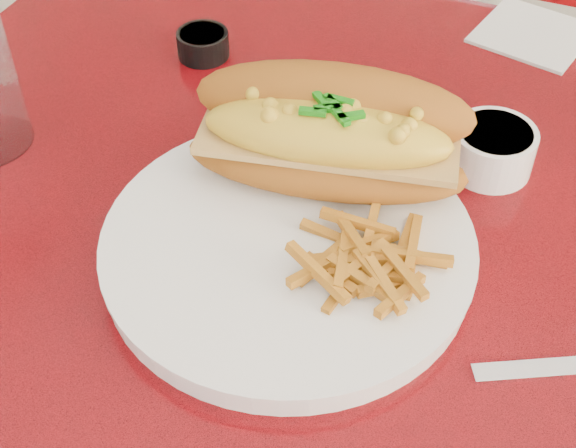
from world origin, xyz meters
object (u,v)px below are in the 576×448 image
at_px(booth_bench_far, 519,128).
at_px(sauce_cup_left, 203,43).
at_px(fork, 378,247).
at_px(dinner_plate, 288,247).
at_px(mac_hoagie, 329,134).
at_px(diner_table, 432,340).
at_px(gravy_ramekin, 493,149).

relative_size(booth_bench_far, sauce_cup_left, 16.74).
bearing_deg(fork, dinner_plate, 107.00).
height_order(mac_hoagie, fork, mac_hoagie).
bearing_deg(diner_table, dinner_plate, -144.57).
bearing_deg(diner_table, gravy_ramekin, 84.28).
relative_size(fork, sauce_cup_left, 2.32).
xyz_separation_m(booth_bench_far, fork, (-0.05, -0.88, 0.51)).
distance_m(booth_bench_far, dinner_plate, 1.03).
height_order(booth_bench_far, sauce_cup_left, booth_bench_far).
bearing_deg(sauce_cup_left, gravy_ramekin, -11.51).
xyz_separation_m(booth_bench_far, dinner_plate, (-0.12, -0.90, 0.50)).
relative_size(diner_table, fork, 7.41).
bearing_deg(gravy_ramekin, fork, -110.80).
relative_size(diner_table, dinner_plate, 2.99).
xyz_separation_m(mac_hoagie, fork, (0.07, -0.07, -0.05)).
height_order(diner_table, fork, fork).
relative_size(booth_bench_far, fork, 7.22).
height_order(diner_table, dinner_plate, dinner_plate).
distance_m(booth_bench_far, fork, 1.01).
relative_size(dinner_plate, gravy_ramekin, 4.02).
height_order(mac_hoagie, sauce_cup_left, mac_hoagie).
relative_size(mac_hoagie, fork, 1.58).
relative_size(dinner_plate, mac_hoagie, 1.57).
xyz_separation_m(fork, sauce_cup_left, (-0.27, 0.23, -0.01)).
bearing_deg(fork, gravy_ramekin, -19.41).
bearing_deg(sauce_cup_left, dinner_plate, -50.64).
xyz_separation_m(booth_bench_far, mac_hoagie, (-0.12, -0.81, 0.55)).
bearing_deg(booth_bench_far, sauce_cup_left, -116.43).
bearing_deg(gravy_ramekin, sauce_cup_left, 168.49).
height_order(dinner_plate, sauce_cup_left, sauce_cup_left).
bearing_deg(dinner_plate, diner_table, 35.43).
height_order(dinner_plate, mac_hoagie, mac_hoagie).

